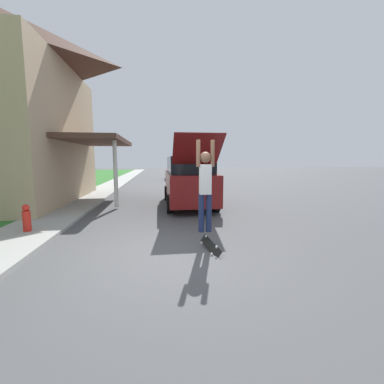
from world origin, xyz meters
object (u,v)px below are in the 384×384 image
fire_hydrant (27,218)px  suv_parked (188,180)px  car_down_street (175,173)px  skateboard (210,246)px  skateboarder (205,185)px

fire_hydrant → suv_parked: bearing=39.1°
car_down_street → skateboard: 20.77m
suv_parked → skateboard: bearing=-91.9°
car_down_street → fire_hydrant: 19.59m
fire_hydrant → car_down_street: bearing=74.6°
suv_parked → fire_hydrant: suv_parked is taller
suv_parked → skateboard: (-0.19, -5.78, -1.00)m
skateboard → suv_parked: bearing=88.1°
skateboarder → car_down_street: bearing=88.1°
skateboard → car_down_street: bearing=88.4°
suv_parked → skateboarder: 5.55m
skateboarder → fire_hydrant: (-4.54, 1.63, -1.00)m
suv_parked → skateboard: size_ratio=7.16×
skateboarder → skateboard: size_ratio=2.57×
skateboarder → fire_hydrant: skateboarder is taller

